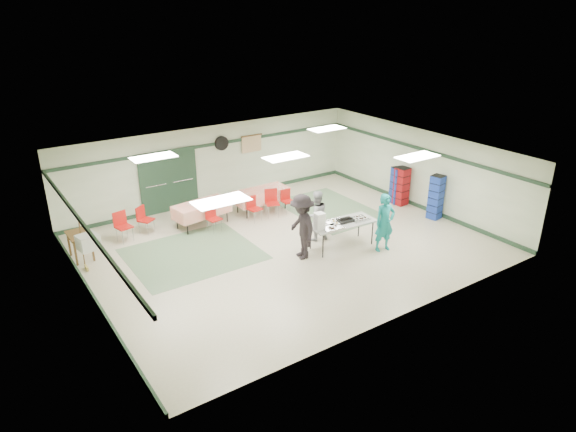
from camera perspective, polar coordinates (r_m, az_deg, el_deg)
floor at (r=15.06m, az=-0.25°, el=-3.24°), size 11.00×11.00×0.00m
ceiling at (r=14.09m, az=-0.27°, el=6.67°), size 11.00×11.00×0.00m
wall_back at (r=18.23m, az=-8.21°, el=5.79°), size 11.00×0.00×11.00m
wall_front at (r=11.40m, az=12.51°, el=-5.30°), size 11.00×0.00×11.00m
wall_left at (r=12.58m, az=-21.59°, el=-3.67°), size 0.00×9.00×9.00m
wall_right at (r=18.00m, az=14.50°, el=5.06°), size 0.00×9.00×9.00m
trim_back at (r=18.01m, az=-8.29°, el=7.89°), size 11.00×0.06×0.10m
baseboard_back at (r=18.62m, az=-7.95°, el=1.97°), size 11.00×0.06×0.12m
trim_left at (r=12.31m, az=-21.92°, el=-0.72°), size 0.06×9.00×0.10m
baseboard_left at (r=13.18m, az=-20.65°, el=-8.68°), size 0.06×9.00×0.12m
trim_right at (r=17.79m, az=14.65°, el=7.20°), size 0.06×9.00×0.10m
baseboard_right at (r=18.40m, az=14.04°, el=1.23°), size 0.06×9.00×0.12m
green_patch_a at (r=14.80m, az=-10.52°, el=-4.16°), size 3.50×3.00×0.01m
green_patch_b at (r=17.69m, az=4.58°, el=0.78°), size 2.50×3.50×0.01m
double_door_left at (r=17.47m, az=-14.54°, el=3.49°), size 0.90×0.06×2.10m
double_door_right at (r=17.79m, az=-11.68°, el=4.09°), size 0.90×0.06×2.10m
door_frame at (r=17.60m, az=-13.08°, el=3.77°), size 2.00×0.03×2.15m
wall_fan at (r=18.11m, az=-7.39°, el=8.02°), size 0.50×0.10×0.50m
scroll_banner at (r=18.71m, az=-4.07°, el=8.00°), size 0.80×0.02×0.60m
serving_table at (r=14.77m, az=6.04°, el=-0.86°), size 2.05×0.95×0.76m
sheet_tray_right at (r=15.00m, az=7.91°, el=-0.34°), size 0.56×0.44×0.02m
sheet_tray_mid at (r=14.72m, az=5.31°, el=-0.69°), size 0.55×0.44×0.02m
sheet_tray_left at (r=14.35m, az=4.93°, el=-1.31°), size 0.60×0.47×0.02m
baking_pan at (r=14.80m, az=6.38°, el=-0.49°), size 0.49×0.32×0.08m
foam_box_stack at (r=14.19m, az=3.51°, el=-0.56°), size 0.28×0.26×0.48m
volunteer_teal at (r=14.69m, az=10.69°, el=-0.73°), size 0.68×0.51×1.69m
volunteer_grey at (r=15.15m, az=3.14°, el=0.06°), size 0.84×0.71×1.53m
volunteer_dark at (r=13.98m, az=1.56°, el=-1.21°), size 0.93×1.32×1.85m
dining_table_a at (r=17.33m, az=-2.97°, el=2.36°), size 1.85×0.84×0.77m
dining_table_b at (r=16.38m, az=-9.56°, el=0.82°), size 1.88×1.04×0.77m
chair_a at (r=16.90m, az=-1.84°, el=1.82°), size 0.54×0.54×0.92m
chair_b at (r=16.58m, az=-3.90°, el=1.11°), size 0.44×0.44×0.82m
chair_c at (r=17.23m, az=-0.14°, el=1.95°), size 0.37×0.37×0.79m
chair_d at (r=15.96m, az=-8.39°, el=0.01°), size 0.44×0.44×0.81m
chair_loose_a at (r=16.25m, az=-15.77°, el=-0.11°), size 0.56×0.56×0.86m
chair_loose_b at (r=15.89m, az=-17.97°, el=-0.78°), size 0.51×0.51×0.91m
crate_stack_blue_a at (r=18.38m, az=12.06°, el=3.35°), size 0.48×0.48×1.30m
crate_stack_red at (r=18.25m, az=12.50°, el=3.25°), size 0.44×0.44×1.35m
crate_stack_blue_b at (r=17.29m, az=16.12°, el=2.01°), size 0.44×0.44×1.48m
printer_table at (r=15.16m, az=-22.20°, el=-2.22°), size 0.57×0.87×0.74m
office_printer at (r=14.04m, az=-21.33°, el=-2.71°), size 0.57×0.52×0.39m
broom at (r=14.48m, az=-21.92°, el=-2.91°), size 0.08×0.23×1.41m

